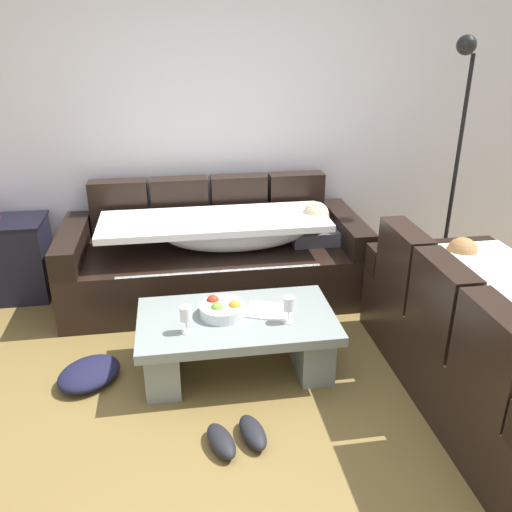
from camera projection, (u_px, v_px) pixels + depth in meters
name	position (u px, v px, depth m)	size (l,w,h in m)	color
ground_plane	(242.00, 432.00, 2.89)	(14.00, 14.00, 0.00)	brown
back_wall	(205.00, 114.00, 4.30)	(9.00, 0.10, 2.70)	silver
couch_along_wall	(219.00, 256.00, 4.23)	(2.30, 0.92, 0.88)	black
couch_near_window	(492.00, 345.00, 3.05)	(0.92, 1.89, 0.88)	black
coffee_table	(237.00, 337.00, 3.32)	(1.20, 0.68, 0.38)	gray
fruit_bowl	(222.00, 309.00, 3.27)	(0.28, 0.28, 0.10)	silver
wine_glass_near_left	(186.00, 315.00, 3.06)	(0.07, 0.07, 0.17)	silver
wine_glass_near_right	(289.00, 305.00, 3.16)	(0.07, 0.07, 0.17)	silver
open_magazine	(269.00, 311.00, 3.32)	(0.28, 0.21, 0.01)	white
side_cabinet	(2.00, 260.00, 4.20)	(0.72, 0.44, 0.64)	black
floor_lamp	(455.00, 151.00, 4.13)	(0.33, 0.31, 1.95)	black
pair_of_shoes	(237.00, 437.00, 2.79)	(0.35, 0.33, 0.09)	black
crumpled_garment	(89.00, 373.00, 3.27)	(0.40, 0.32, 0.12)	#191933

